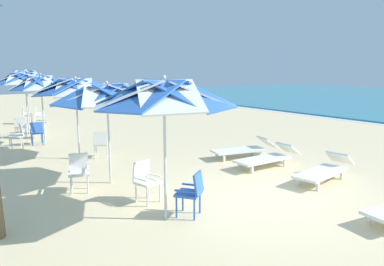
% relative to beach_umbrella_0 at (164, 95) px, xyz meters
% --- Properties ---
extents(ground_plane, '(80.00, 80.00, 0.00)m').
position_rel_beach_umbrella_0_xyz_m(ground_plane, '(0.31, 2.38, -2.32)').
color(ground_plane, beige).
extents(beach_umbrella_0, '(2.58, 2.58, 2.66)m').
position_rel_beach_umbrella_0_xyz_m(beach_umbrella_0, '(0.00, 0.00, 0.00)').
color(beach_umbrella_0, silver).
rests_on(beach_umbrella_0, ground).
extents(plastic_chair_0, '(0.63, 0.62, 0.87)m').
position_rel_beach_umbrella_0_xyz_m(plastic_chair_0, '(0.14, 0.49, -1.82)').
color(plastic_chair_0, blue).
rests_on(plastic_chair_0, ground).
extents(plastic_chair_1, '(0.56, 0.53, 0.87)m').
position_rel_beach_umbrella_0_xyz_m(plastic_chair_1, '(-1.04, 0.13, -1.82)').
color(plastic_chair_1, white).
rests_on(plastic_chair_1, ground).
extents(beach_umbrella_1, '(2.64, 2.64, 2.49)m').
position_rel_beach_umbrella_0_xyz_m(beach_umbrella_1, '(-2.65, 0.00, -0.15)').
color(beach_umbrella_1, silver).
rests_on(beach_umbrella_1, ground).
extents(plastic_chair_2, '(0.58, 0.55, 0.87)m').
position_rel_beach_umbrella_0_xyz_m(plastic_chair_2, '(-2.50, -0.80, -1.82)').
color(plastic_chair_2, white).
rests_on(plastic_chair_2, ground).
extents(beach_umbrella_2, '(2.60, 2.60, 2.55)m').
position_rel_beach_umbrella_0_xyz_m(beach_umbrella_2, '(-5.53, 0.16, -0.09)').
color(beach_umbrella_2, silver).
rests_on(beach_umbrella_2, ground).
extents(plastic_chair_3, '(0.61, 0.59, 0.87)m').
position_rel_beach_umbrella_0_xyz_m(plastic_chair_3, '(-5.20, 0.74, -1.82)').
color(plastic_chair_3, white).
rests_on(plastic_chair_3, ground).
extents(beach_umbrella_3, '(2.10, 2.10, 2.64)m').
position_rel_beach_umbrella_0_xyz_m(beach_umbrella_3, '(-8.10, -0.28, -0.05)').
color(beach_umbrella_3, silver).
rests_on(beach_umbrella_3, ground).
extents(plastic_chair_4, '(0.44, 0.47, 0.87)m').
position_rel_beach_umbrella_0_xyz_m(plastic_chair_4, '(-8.22, -1.15, -1.82)').
color(plastic_chair_4, white).
rests_on(plastic_chair_4, ground).
extents(plastic_chair_5, '(0.51, 0.48, 0.87)m').
position_rel_beach_umbrella_0_xyz_m(plastic_chair_5, '(-8.50, -0.46, -1.82)').
color(plastic_chair_5, blue).
rests_on(plastic_chair_5, ground).
extents(beach_umbrella_4, '(2.57, 2.57, 2.73)m').
position_rel_beach_umbrella_0_xyz_m(beach_umbrella_4, '(-10.78, -0.32, 0.06)').
color(beach_umbrella_4, silver).
rests_on(beach_umbrella_4, ground).
extents(plastic_chair_6, '(0.58, 0.56, 0.87)m').
position_rel_beach_umbrella_0_xyz_m(plastic_chair_6, '(-10.35, -0.69, -1.82)').
color(plastic_chair_6, white).
rests_on(plastic_chair_6, ground).
extents(plastic_chair_7, '(0.51, 0.54, 0.87)m').
position_rel_beach_umbrella_0_xyz_m(plastic_chair_7, '(-10.89, 0.27, -1.82)').
color(plastic_chair_7, white).
rests_on(plastic_chair_7, ground).
extents(plastic_chair_8, '(0.54, 0.56, 0.87)m').
position_rel_beach_umbrella_0_xyz_m(plastic_chair_8, '(-9.84, -0.14, -1.82)').
color(plastic_chair_8, white).
rests_on(plastic_chair_8, ground).
extents(beach_umbrella_5, '(2.30, 2.30, 2.79)m').
position_rel_beach_umbrella_0_xyz_m(beach_umbrella_5, '(-13.77, 0.28, 0.11)').
color(beach_umbrella_5, silver).
rests_on(beach_umbrella_5, ground).
extents(plastic_chair_9, '(0.49, 0.51, 0.87)m').
position_rel_beach_umbrella_0_xyz_m(plastic_chair_9, '(-14.38, 0.24, -1.82)').
color(plastic_chair_9, white).
rests_on(plastic_chair_9, ground).
extents(plastic_chair_10, '(0.54, 0.56, 0.87)m').
position_rel_beach_umbrella_0_xyz_m(plastic_chair_10, '(-13.99, 0.75, -1.82)').
color(plastic_chair_10, white).
rests_on(plastic_chair_10, ground).
extents(sun_lounger_1, '(0.94, 2.21, 0.62)m').
position_rel_beach_umbrella_0_xyz_m(sun_lounger_1, '(0.26, 4.48, -2.04)').
color(sun_lounger_1, white).
rests_on(sun_lounger_1, ground).
extents(sun_lounger_2, '(0.67, 2.16, 0.62)m').
position_rel_beach_umbrella_0_xyz_m(sun_lounger_2, '(-1.46, 4.27, -2.04)').
color(sun_lounger_2, white).
rests_on(sun_lounger_2, ground).
extents(sun_lounger_3, '(1.11, 2.23, 0.62)m').
position_rel_beach_umbrella_0_xyz_m(sun_lounger_3, '(-2.65, 4.49, -2.04)').
color(sun_lounger_3, white).
rests_on(sun_lounger_3, ground).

